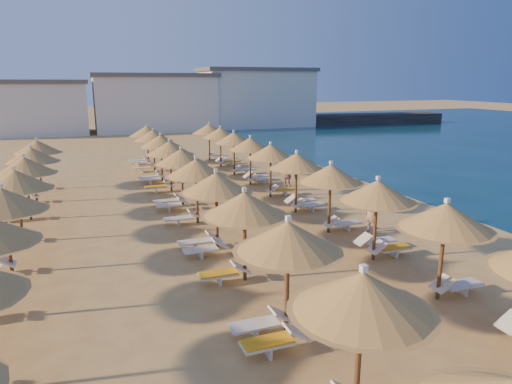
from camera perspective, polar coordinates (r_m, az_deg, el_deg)
name	(u,v)px	position (r m, az deg, el deg)	size (l,w,h in m)	color
ground	(279,248)	(17.95, 2.90, -7.03)	(220.00, 220.00, 0.00)	tan
jetty	(346,119)	(70.47, 11.15, 8.91)	(30.00, 4.00, 1.50)	black
hotel_blocks	(159,102)	(62.21, -12.05, 10.99)	(45.69, 8.84, 8.10)	silver
parasol_row_east	(312,168)	(20.75, 7.06, 3.00)	(2.81, 39.03, 3.12)	brown
parasol_row_west	(205,176)	(18.99, -6.35, 2.02)	(2.81, 39.03, 3.12)	brown
parasol_row_inland	(10,190)	(18.64, -28.42, 0.20)	(2.81, 25.86, 3.12)	brown
loungers	(221,226)	(19.50, -4.40, -4.28)	(15.27, 36.78, 0.66)	silver
beachgoer_c	(287,175)	(26.99, 3.87, 2.14)	(1.11, 0.46, 1.90)	tan
beachgoer_a	(372,212)	(19.97, 14.28, -2.45)	(0.68, 0.45, 1.87)	tan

